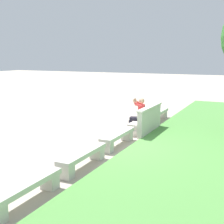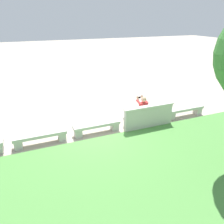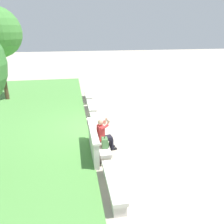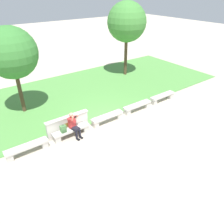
{
  "view_description": "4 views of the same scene",
  "coord_description": "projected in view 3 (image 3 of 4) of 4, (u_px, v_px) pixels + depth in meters",
  "views": [
    {
      "loc": [
        8.98,
        4.03,
        2.92
      ],
      "look_at": [
        -0.81,
        -0.59,
        0.95
      ],
      "focal_mm": 50.0,
      "sensor_mm": 36.0,
      "label": 1
    },
    {
      "loc": [
        2.43,
        7.6,
        4.44
      ],
      "look_at": [
        -0.67,
        -0.0,
        0.84
      ],
      "focal_mm": 35.0,
      "sensor_mm": 36.0,
      "label": 2
    },
    {
      "loc": [
        -9.47,
        0.96,
        4.42
      ],
      "look_at": [
        -0.7,
        -0.65,
        1.03
      ],
      "focal_mm": 35.0,
      "sensor_mm": 36.0,
      "label": 3
    },
    {
      "loc": [
        -5.92,
        -8.52,
        6.68
      ],
      "look_at": [
        -0.1,
        -0.57,
        0.96
      ],
      "focal_mm": 35.0,
      "sensor_mm": 36.0,
      "label": 4
    }
  ],
  "objects": [
    {
      "name": "bench_main",
      "position": [
        113.0,
        183.0,
        6.23
      ],
      "size": [
        1.95,
        0.4,
        0.45
      ],
      "color": "beige",
      "rests_on": "ground"
    },
    {
      "name": "bench_end",
      "position": [
        88.0,
        96.0,
        14.44
      ],
      "size": [
        1.95,
        0.4,
        0.45
      ],
      "color": "beige",
      "rests_on": "ground"
    },
    {
      "name": "ground_plane",
      "position": [
        96.0,
        128.0,
        10.44
      ],
      "size": [
        80.0,
        80.0,
        0.0
      ],
      "primitive_type": "plane",
      "color": "#B2A593"
    },
    {
      "name": "backpack",
      "position": [
        105.0,
        143.0,
        7.78
      ],
      "size": [
        0.28,
        0.24,
        0.43
      ],
      "color": "#4C7F47",
      "rests_on": "bench_near"
    },
    {
      "name": "bench_near",
      "position": [
        102.0,
        145.0,
        8.28
      ],
      "size": [
        1.95,
        0.4,
        0.45
      ],
      "color": "beige",
      "rests_on": "ground"
    },
    {
      "name": "backrest_wall_with_plaque",
      "position": [
        93.0,
        141.0,
        8.15
      ],
      "size": [
        2.31,
        0.24,
        1.01
      ],
      "color": "beige",
      "rests_on": "ground"
    },
    {
      "name": "bench_far",
      "position": [
        91.0,
        107.0,
        12.38
      ],
      "size": [
        1.95,
        0.4,
        0.45
      ],
      "color": "beige",
      "rests_on": "ground"
    },
    {
      "name": "person_photographer",
      "position": [
        104.0,
        133.0,
        8.26
      ],
      "size": [
        0.52,
        0.77,
        1.32
      ],
      "color": "black",
      "rests_on": "ground"
    },
    {
      "name": "bench_mid",
      "position": [
        96.0,
        122.0,
        10.33
      ],
      "size": [
        1.95,
        0.4,
        0.45
      ],
      "color": "beige",
      "rests_on": "ground"
    }
  ]
}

